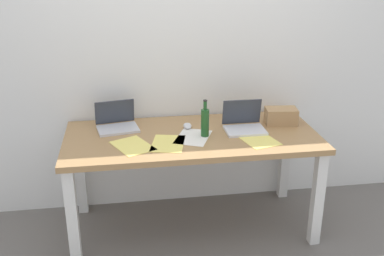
{
  "coord_description": "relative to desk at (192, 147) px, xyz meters",
  "views": [
    {
      "loc": [
        -0.45,
        -2.94,
        1.96
      ],
      "look_at": [
        0.0,
        0.0,
        0.79
      ],
      "focal_mm": 42.86,
      "sensor_mm": 36.0,
      "label": 1
    }
  ],
  "objects": [
    {
      "name": "laptop_right",
      "position": [
        0.38,
        0.04,
        0.14
      ],
      "size": [
        0.28,
        0.23,
        0.21
      ],
      "color": "silver",
      "rests_on": "desk"
    },
    {
      "name": "ground_plane",
      "position": [
        0.0,
        0.0,
        -0.65
      ],
      "size": [
        8.0,
        8.0,
        0.0
      ],
      "primitive_type": "plane",
      "color": "slate"
    },
    {
      "name": "paper_sheet_front_left",
      "position": [
        -0.42,
        -0.14,
        0.09
      ],
      "size": [
        0.32,
        0.36,
        0.0
      ],
      "primitive_type": "cube",
      "rotation": [
        0.0,
        0.0,
        0.45
      ],
      "color": "#F4E06B",
      "rests_on": "desk"
    },
    {
      "name": "beer_bottle",
      "position": [
        0.08,
        -0.04,
        0.2
      ],
      "size": [
        0.06,
        0.06,
        0.26
      ],
      "color": "#1E5123",
      "rests_on": "desk"
    },
    {
      "name": "cardboard_box",
      "position": [
        0.68,
        0.12,
        0.15
      ],
      "size": [
        0.24,
        0.17,
        0.12
      ],
      "primitive_type": "cube",
      "rotation": [
        0.0,
        0.0,
        -0.11
      ],
      "color": "tan",
      "rests_on": "desk"
    },
    {
      "name": "laptop_left",
      "position": [
        -0.52,
        0.2,
        0.13
      ],
      "size": [
        0.32,
        0.27,
        0.19
      ],
      "color": "silver",
      "rests_on": "desk"
    },
    {
      "name": "back_wall",
      "position": [
        0.0,
        0.46,
        0.65
      ],
      "size": [
        5.2,
        0.08,
        2.6
      ],
      "primitive_type": "cube",
      "color": "white",
      "rests_on": "ground"
    },
    {
      "name": "desk",
      "position": [
        0.0,
        0.0,
        0.0
      ],
      "size": [
        1.77,
        0.8,
        0.74
      ],
      "color": "#A37A4C",
      "rests_on": "ground"
    },
    {
      "name": "paper_sheet_front_right",
      "position": [
        0.43,
        -0.15,
        0.09
      ],
      "size": [
        0.28,
        0.34,
        0.0
      ],
      "primitive_type": "cube",
      "rotation": [
        0.0,
        0.0,
        0.26
      ],
      "color": "#F4E06B",
      "rests_on": "desk"
    },
    {
      "name": "paper_yellow_folder",
      "position": [
        -0.18,
        -0.13,
        0.09
      ],
      "size": [
        0.27,
        0.34,
        0.0
      ],
      "primitive_type": "cube",
      "rotation": [
        0.0,
        0.0,
        -0.23
      ],
      "color": "#F4E06B",
      "rests_on": "desk"
    },
    {
      "name": "computer_mouse",
      "position": [
        -0.01,
        0.13,
        0.11
      ],
      "size": [
        0.07,
        0.1,
        0.03
      ],
      "primitive_type": "ellipsoid",
      "rotation": [
        0.0,
        0.0,
        -0.07
      ],
      "color": "silver",
      "rests_on": "desk"
    },
    {
      "name": "paper_sheet_center",
      "position": [
        -0.0,
        -0.05,
        0.09
      ],
      "size": [
        0.31,
        0.35,
        0.0
      ],
      "primitive_type": "cube",
      "rotation": [
        0.0,
        0.0,
        -0.4
      ],
      "color": "white",
      "rests_on": "desk"
    }
  ]
}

